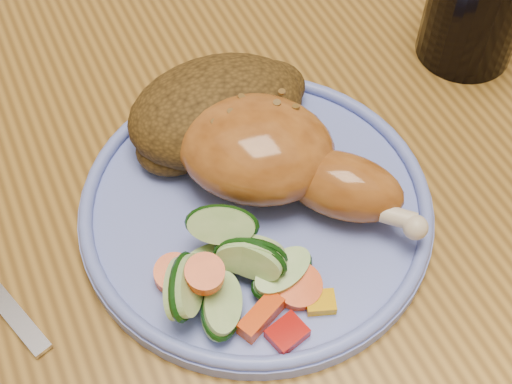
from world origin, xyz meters
The scene contains 7 objects.
dining_table centered at (0.00, 0.00, 0.67)m, with size 0.90×1.40×0.75m.
plate centered at (-0.07, -0.06, 0.76)m, with size 0.26×0.26×0.01m, color #677BDA.
plate_rim centered at (-0.07, -0.06, 0.77)m, with size 0.26×0.26×0.01m, color #677BDA.
chicken_leg centered at (-0.05, -0.05, 0.79)m, with size 0.16×0.18×0.06m.
rice_pilaf centered at (-0.06, 0.02, 0.79)m, with size 0.15×0.10×0.06m.
vegetable_pile centered at (-0.11, -0.11, 0.78)m, with size 0.12×0.12×0.06m.
drinking_glass centered at (0.17, 0.02, 0.80)m, with size 0.08×0.08×0.11m, color black.
Camera 1 is at (-0.19, -0.33, 1.19)m, focal length 50.00 mm.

